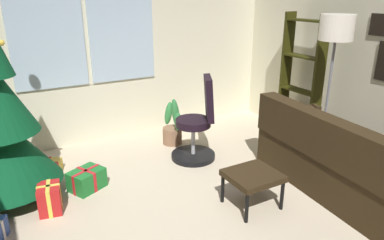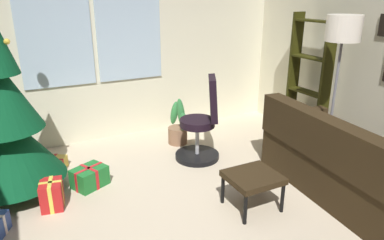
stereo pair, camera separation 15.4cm
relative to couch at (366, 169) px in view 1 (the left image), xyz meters
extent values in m
cube|color=beige|center=(-1.68, 0.30, -0.35)|extent=(4.80, 5.07, 0.10)
cube|color=beige|center=(-1.68, 2.88, 1.01)|extent=(4.80, 0.10, 2.62)
cube|color=silver|center=(-2.52, 2.82, 1.14)|extent=(0.90, 0.03, 1.20)
cube|color=silver|center=(-1.56, 2.82, 1.14)|extent=(0.90, 0.03, 1.20)
cube|color=black|center=(0.71, 0.58, 1.36)|extent=(0.02, 0.26, 0.24)
cube|color=black|center=(-0.11, 0.15, -0.08)|extent=(1.02, 2.08, 0.44)
cube|color=black|center=(-0.45, 0.18, 0.36)|extent=(0.38, 2.03, 0.44)
cube|color=black|center=(-0.02, 1.08, 0.24)|extent=(0.85, 0.21, 0.20)
cube|color=red|center=(-0.36, -0.26, 0.31)|extent=(0.19, 0.41, 0.41)
cube|color=beige|center=(-0.35, -0.08, 0.31)|extent=(0.20, 0.41, 0.41)
cube|color=black|center=(-1.14, 0.42, 0.03)|extent=(0.49, 0.45, 0.06)
cylinder|color=black|center=(-1.36, 0.22, -0.15)|extent=(0.04, 0.04, 0.30)
cylinder|color=black|center=(-0.93, 0.22, -0.15)|extent=(0.04, 0.04, 0.30)
cylinder|color=black|center=(-1.36, 0.62, -0.15)|extent=(0.04, 0.04, 0.30)
cylinder|color=black|center=(-0.93, 0.62, -0.15)|extent=(0.04, 0.04, 0.30)
cylinder|color=#4C331E|center=(-3.22, 1.79, -0.22)|extent=(0.12, 0.12, 0.16)
cone|color=#0A4523|center=(-3.22, 1.79, 0.23)|extent=(1.07, 1.07, 0.75)
sphere|color=gold|center=(-3.06, 1.69, 1.28)|extent=(0.06, 0.06, 0.06)
cube|color=red|center=(-2.90, 1.30, -0.17)|extent=(0.25, 0.29, 0.28)
cube|color=#EAD84C|center=(-2.90, 1.30, -0.17)|extent=(0.21, 0.08, 0.28)
cube|color=#EAD84C|center=(-2.90, 1.30, -0.17)|extent=(0.09, 0.26, 0.28)
cube|color=#1E722D|center=(-2.48, 1.55, -0.20)|extent=(0.43, 0.39, 0.22)
cube|color=red|center=(-2.48, 1.55, -0.20)|extent=(0.33, 0.19, 0.23)
cube|color=red|center=(-2.48, 1.55, -0.20)|extent=(0.15, 0.26, 0.23)
cube|color=gold|center=(-2.82, 2.13, -0.23)|extent=(0.40, 0.40, 0.14)
cube|color=#B21919|center=(-2.82, 2.13, -0.23)|extent=(0.27, 0.18, 0.15)
cube|color=#B21919|center=(-2.82, 2.13, -0.23)|extent=(0.18, 0.27, 0.15)
cylinder|color=black|center=(-1.11, 1.65, -0.27)|extent=(0.56, 0.56, 0.06)
cylinder|color=#B2B2B7|center=(-1.11, 1.65, -0.03)|extent=(0.05, 0.05, 0.42)
cylinder|color=black|center=(-1.11, 1.65, 0.18)|extent=(0.44, 0.44, 0.09)
cube|color=black|center=(-0.94, 1.56, 0.49)|extent=(0.29, 0.40, 0.53)
cube|color=#292809|center=(0.50, 1.17, 0.58)|extent=(0.18, 0.04, 1.76)
cube|color=#292809|center=(0.50, 1.77, 0.58)|extent=(0.18, 0.04, 1.76)
cube|color=#292809|center=(0.50, 1.47, -0.05)|extent=(0.18, 0.56, 0.02)
cube|color=#292809|center=(0.50, 1.47, 0.42)|extent=(0.18, 0.56, 0.02)
cube|color=#292809|center=(0.50, 1.47, 0.89)|extent=(0.18, 0.56, 0.02)
cube|color=#292809|center=(0.50, 1.47, 1.36)|extent=(0.18, 0.56, 0.02)
cube|color=#A8201F|center=(0.51, 1.27, 0.06)|extent=(0.16, 0.07, 0.21)
cube|color=navy|center=(0.52, 1.34, 0.05)|extent=(0.15, 0.05, 0.18)
cube|color=beige|center=(0.52, 1.40, 0.04)|extent=(0.15, 0.06, 0.16)
cube|color=#286C3A|center=(0.52, 1.47, 0.04)|extent=(0.14, 0.07, 0.16)
cube|color=#863B6F|center=(0.52, 1.54, 0.04)|extent=(0.15, 0.05, 0.17)
cube|color=#B96734|center=(0.52, 1.60, 0.04)|extent=(0.14, 0.05, 0.17)
cube|color=#4E4D62|center=(0.52, 1.67, 0.04)|extent=(0.15, 0.07, 0.16)
cube|color=olive|center=(0.52, 1.74, 0.05)|extent=(0.14, 0.05, 0.18)
cylinder|color=slate|center=(0.18, 0.74, -0.29)|extent=(0.28, 0.28, 0.03)
cylinder|color=slate|center=(0.18, 0.74, 0.46)|extent=(0.03, 0.03, 1.48)
cylinder|color=white|center=(0.18, 0.74, 1.34)|extent=(0.37, 0.37, 0.28)
cylinder|color=#8B6348|center=(-1.13, 2.20, -0.19)|extent=(0.27, 0.27, 0.23)
ellipsoid|color=#317C3E|center=(-1.09, 2.16, 0.14)|extent=(0.19, 0.16, 0.44)
ellipsoid|color=#317C3E|center=(-1.11, 2.35, 0.10)|extent=(0.17, 0.12, 0.35)
ellipsoid|color=#317C3E|center=(-1.12, 2.03, 0.07)|extent=(0.13, 0.15, 0.30)
camera|label=1|loc=(-3.17, -1.95, 1.70)|focal=33.25mm
camera|label=2|loc=(-3.03, -2.02, 1.70)|focal=33.25mm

